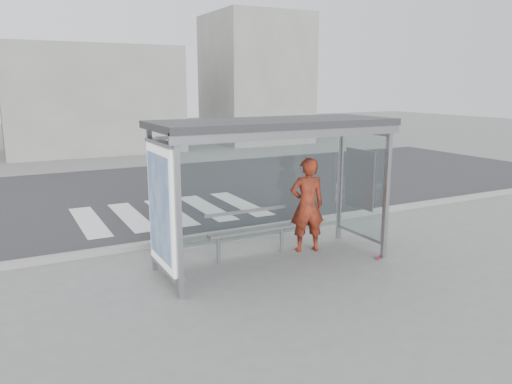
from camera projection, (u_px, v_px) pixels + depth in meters
The scene contains 10 objects.
ground at pixel (273, 263), 9.13m from camera, with size 80.00×80.00×0.00m, color slate.
road at pixel (160, 192), 15.20m from camera, with size 30.00×10.00×0.01m, color #2B2B2D.
curb at pixel (229, 233), 10.81m from camera, with size 30.00×0.18×0.12m, color gray.
crosswalk at pixel (170, 212), 12.81m from camera, with size 4.55×3.00×0.00m.
bus_shelter at pixel (253, 157), 8.60m from camera, with size 4.25×1.65×2.62m.
building_center at pixel (91, 100), 24.21m from camera, with size 8.00×5.00×5.00m, color gray.
building_right at pixel (256, 79), 28.06m from camera, with size 5.00×5.00×7.00m, color gray.
person at pixel (307, 205), 9.65m from camera, with size 0.68×0.44×1.85m, color red.
bench at pixel (250, 230), 9.36m from camera, with size 1.72×0.31×0.89m.
soda_can at pixel (378, 257), 9.35m from camera, with size 0.07×0.07×0.13m, color #C3396C.
Camera 1 is at (-4.27, -7.53, 3.20)m, focal length 35.00 mm.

